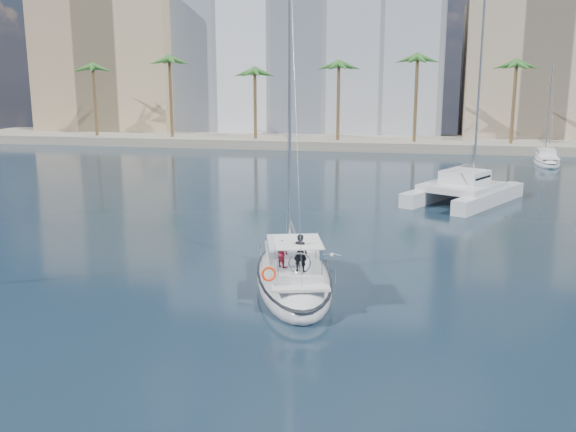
# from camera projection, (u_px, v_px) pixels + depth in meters

# --- Properties ---
(ground) EXTENTS (160.00, 160.00, 0.00)m
(ground) POSITION_uv_depth(u_px,v_px,m) (293.00, 285.00, 30.68)
(ground) COLOR black
(ground) RESTS_ON ground
(quay) EXTENTS (120.00, 14.00, 1.20)m
(quay) POSITION_uv_depth(u_px,v_px,m) (375.00, 142.00, 88.95)
(quay) COLOR gray
(quay) RESTS_ON ground
(building_modern) EXTENTS (42.00, 16.00, 28.00)m
(building_modern) POSITION_uv_depth(u_px,v_px,m) (305.00, 47.00, 99.82)
(building_modern) COLOR white
(building_modern) RESTS_ON ground
(building_tan_left) EXTENTS (22.00, 14.00, 22.00)m
(building_tan_left) POSITION_uv_depth(u_px,v_px,m) (116.00, 67.00, 102.34)
(building_tan_left) COLOR tan
(building_tan_left) RESTS_ON ground
(building_beige) EXTENTS (20.00, 14.00, 20.00)m
(building_beige) POSITION_uv_depth(u_px,v_px,m) (536.00, 73.00, 91.35)
(building_beige) COLOR tan
(building_beige) RESTS_ON ground
(palm_left) EXTENTS (3.60, 3.60, 12.30)m
(palm_left) POSITION_uv_depth(u_px,v_px,m) (131.00, 71.00, 89.48)
(palm_left) COLOR brown
(palm_left) RESTS_ON ground
(palm_centre) EXTENTS (3.60, 3.60, 12.30)m
(palm_centre) POSITION_uv_depth(u_px,v_px,m) (375.00, 71.00, 83.02)
(palm_centre) COLOR brown
(palm_centre) RESTS_ON ground
(main_sloop) EXTENTS (6.21, 11.40, 16.15)m
(main_sloop) POSITION_uv_depth(u_px,v_px,m) (293.00, 275.00, 30.54)
(main_sloop) COLOR silver
(main_sloop) RESTS_ON ground
(catamaran) EXTENTS (9.98, 12.12, 15.97)m
(catamaran) POSITION_uv_depth(u_px,v_px,m) (463.00, 188.00, 50.40)
(catamaran) COLOR silver
(catamaran) RESTS_ON ground
(seagull) EXTENTS (0.99, 0.43, 0.18)m
(seagull) POSITION_uv_depth(u_px,v_px,m) (332.00, 255.00, 34.15)
(seagull) COLOR silver
(seagull) RESTS_ON ground
(moored_yacht_a) EXTENTS (3.37, 9.52, 11.90)m
(moored_yacht_a) POSITION_uv_depth(u_px,v_px,m) (546.00, 164.00, 71.88)
(moored_yacht_a) COLOR silver
(moored_yacht_a) RESTS_ON ground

